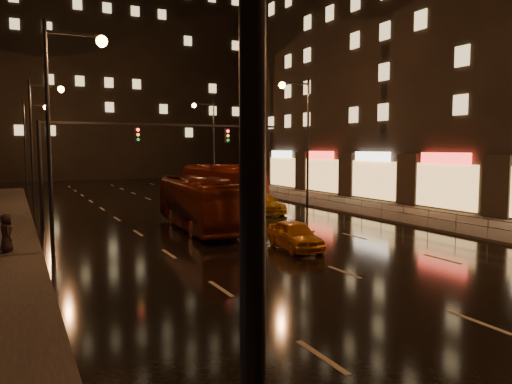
% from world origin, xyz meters
% --- Properties ---
extents(ground, '(140.00, 140.00, 0.00)m').
position_xyz_m(ground, '(0.00, 20.00, 0.00)').
color(ground, black).
rests_on(ground, ground).
extents(sidewalk_right, '(7.00, 70.00, 0.15)m').
position_xyz_m(sidewalk_right, '(13.50, 15.00, 0.07)').
color(sidewalk_right, '#38332D').
rests_on(sidewalk_right, ground).
extents(building_right, '(18.00, 50.00, 30.00)m').
position_xyz_m(building_right, '(26.00, 20.00, 15.00)').
color(building_right, black).
rests_on(building_right, ground).
extents(building_distant, '(44.00, 16.00, 36.00)m').
position_xyz_m(building_distant, '(4.00, 72.00, 18.00)').
color(building_distant, black).
rests_on(building_distant, ground).
extents(traffic_signal, '(15.31, 0.32, 6.20)m').
position_xyz_m(traffic_signal, '(-5.06, 20.00, 4.74)').
color(traffic_signal, black).
rests_on(traffic_signal, ground).
extents(railing_right, '(0.05, 56.00, 1.00)m').
position_xyz_m(railing_right, '(10.20, 18.00, 0.90)').
color(railing_right, '#99999E').
rests_on(railing_right, sidewalk_right).
extents(bus_red, '(3.29, 10.77, 2.95)m').
position_xyz_m(bus_red, '(-1.50, 15.90, 1.48)').
color(bus_red, '#58190C').
rests_on(bus_red, ground).
extents(bus_curb, '(4.03, 11.46, 3.13)m').
position_xyz_m(bus_curb, '(6.00, 30.72, 1.56)').
color(bus_curb, maroon).
rests_on(bus_curb, ground).
extents(taxi_near, '(1.96, 4.00, 1.31)m').
position_xyz_m(taxi_near, '(0.50, 8.50, 0.66)').
color(taxi_near, orange).
rests_on(taxi_near, ground).
extents(taxi_far, '(2.04, 4.82, 1.39)m').
position_xyz_m(taxi_far, '(4.92, 20.59, 0.69)').
color(taxi_far, '#C18212').
rests_on(taxi_far, ground).
extents(pedestrian_c, '(0.66, 0.90, 1.68)m').
position_xyz_m(pedestrian_c, '(-11.38, 12.73, 0.99)').
color(pedestrian_c, black).
rests_on(pedestrian_c, sidewalk_left).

